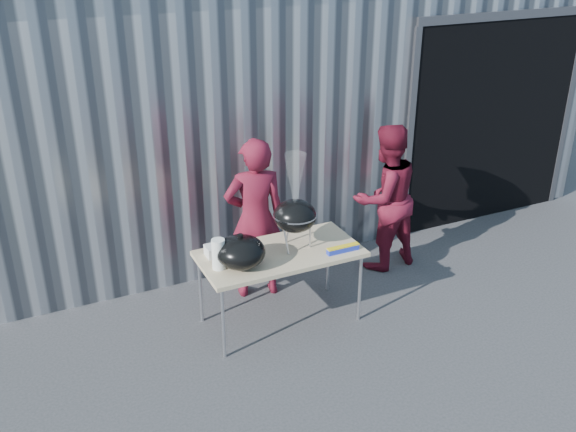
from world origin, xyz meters
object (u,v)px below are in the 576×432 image
folding_table (280,256)px  kettle_grill (295,206)px  person_cook (255,219)px  person_bystander (385,198)px

folding_table → kettle_grill: size_ratio=1.62×
person_cook → kettle_grill: bearing=116.0°
kettle_grill → person_cook: 0.68m
person_cook → person_bystander: person_cook is taller
folding_table → kettle_grill: bearing=4.8°
person_bystander → folding_table: bearing=14.5°
person_bystander → kettle_grill: bearing=16.1°
folding_table → kettle_grill: (0.16, 0.01, 0.47)m
kettle_grill → person_bystander: 1.48m
folding_table → kettle_grill: 0.49m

